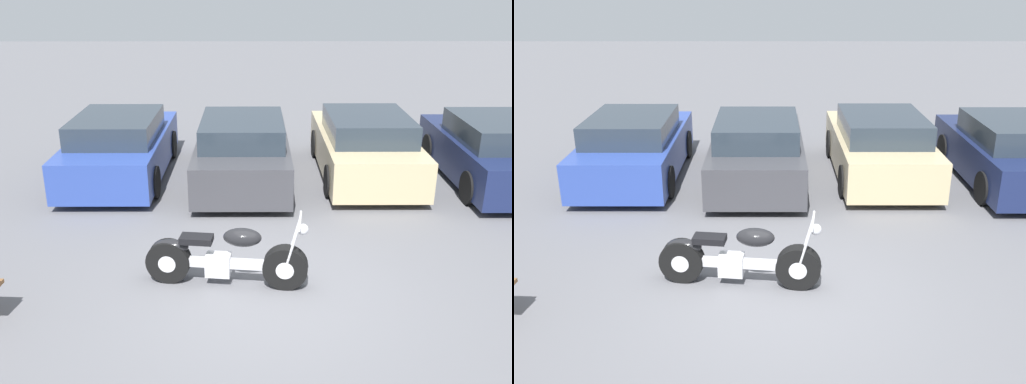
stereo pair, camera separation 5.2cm
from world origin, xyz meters
TOP-DOWN VIEW (x-y plane):
  - ground_plane at (0.00, 0.00)m, footprint 60.00×60.00m
  - motorcycle at (-0.62, 0.30)m, footprint 2.23×0.72m
  - parked_car_blue at (-2.96, 4.75)m, footprint 1.89×4.11m
  - parked_car_dark_grey at (-0.43, 4.49)m, footprint 1.89×4.11m
  - parked_car_champagne at (2.10, 4.80)m, footprint 1.89×4.11m
  - parked_car_navy at (4.64, 4.42)m, footprint 1.89×4.11m

SIDE VIEW (x-z plane):
  - ground_plane at x=0.00m, z-range 0.00..0.00m
  - motorcycle at x=-0.62m, z-range -0.12..0.90m
  - parked_car_blue at x=-2.96m, z-range -0.04..1.32m
  - parked_car_dark_grey at x=-0.43m, z-range -0.04..1.32m
  - parked_car_champagne at x=2.10m, z-range -0.04..1.32m
  - parked_car_navy at x=4.64m, z-range -0.04..1.32m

